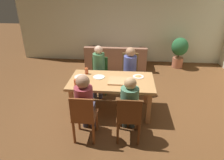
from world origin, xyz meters
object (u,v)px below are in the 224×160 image
Objects in this scene: plate_0 at (99,77)px; plate_2 at (81,77)px; dining_table at (112,84)px; chair_3 at (130,72)px; chair_2 at (84,117)px; plate_1 at (138,76)px; chair_0 at (129,117)px; person_3 at (130,67)px; potted_plant at (179,50)px; person_2 at (85,101)px; chair_1 at (100,72)px; person_1 at (99,67)px; drinking_glass_1 at (76,82)px; couch at (116,59)px; person_0 at (129,102)px; pizza_box_0 at (117,81)px; drinking_glass_0 at (87,71)px.

plate_0 is 0.39m from plate_2.
chair_3 reaches higher than dining_table.
chair_2 is 3.88× the size of plate_1.
chair_0 is 1.71m from person_3.
person_3 is 1.20× the size of potted_plant.
person_3 reaches higher than chair_0.
plate_0 is at bearing 83.51° from person_2.
chair_3 reaches higher than plate_0.
chair_1 reaches higher than plate_1.
dining_table is 0.84m from person_1.
person_3 is 10.14× the size of drinking_glass_1.
person_2 reaches higher than plate_1.
potted_plant is (2.61, 2.62, -0.15)m from plate_2.
plate_2 is 2.57m from couch.
person_2 reaches higher than couch.
potted_plant is at bearing 50.28° from person_3.
chair_1 is 3.36× the size of plate_2.
chair_1 is at bearing 90.00° from chair_2.
person_0 reaches higher than potted_plant.
plate_0 is 0.95× the size of plate_2.
chair_0 reaches higher than dining_table.
person_1 is 10.36× the size of drinking_glass_1.
person_0 is 0.81m from chair_2.
chair_2 is 4.33m from potted_plant.
person_0 reaches higher than pizza_box_0.
chair_2 reaches higher than drinking_glass_0.
person_1 is 0.75m from person_3.
person_3 is 0.61× the size of couch.
potted_plant reaches higher than chair_3.
chair_2 is 7.80× the size of drinking_glass_1.
person_3 is (-0.00, -0.14, 0.17)m from chair_3.
chair_0 is 1.82m from person_1.
chair_3 is 0.80m from plate_1.
drinking_glass_1 is (-0.78, -0.23, 0.05)m from pizza_box_0.
person_3 is at bearing 30.05° from drinking_glass_0.
person_2 is 0.63× the size of couch.
plate_0 and plate_2 have the same top height.
plate_0 is at bearing 122.98° from chair_0.
chair_2 is 2.48× the size of pizza_box_0.
chair_0 is 0.73× the size of person_2.
pizza_box_0 is (0.51, 0.89, 0.27)m from chair_2.
chair_0 reaches higher than plate_2.
plate_2 is at bearing 136.72° from chair_0.
chair_1 is at bearing 112.79° from chair_0.
person_2 is 4.22m from potted_plant.
chair_1 is at bearing 172.58° from person_3.
plate_1 reaches higher than couch.
pizza_box_0 reaches higher than couch.
person_3 reaches higher than chair_1.
chair_2 is at bearing -90.00° from person_1.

